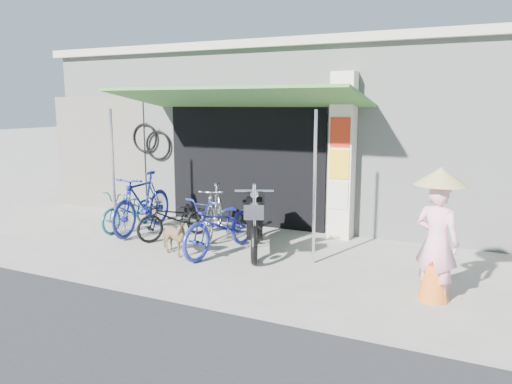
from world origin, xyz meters
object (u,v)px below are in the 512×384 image
at_px(bike_teal, 129,209).
at_px(nun, 437,235).
at_px(moped, 255,219).
at_px(bike_silver, 214,210).
at_px(street_dog, 173,237).
at_px(bike_blue, 142,203).
at_px(bike_black, 175,217).
at_px(bike_navy, 222,224).

relative_size(bike_teal, nun, 0.89).
distance_m(bike_teal, moped, 2.89).
bearing_deg(bike_silver, street_dog, -109.17).
xyz_separation_m(bike_blue, bike_black, (0.85, -0.14, -0.18)).
distance_m(bike_black, bike_navy, 1.28).
bearing_deg(bike_navy, nun, -1.81).
relative_size(bike_black, nun, 0.89).
height_order(bike_teal, street_dog, bike_teal).
bearing_deg(bike_black, moped, 26.39).
bearing_deg(bike_teal, bike_silver, 8.59).
xyz_separation_m(bike_blue, street_dog, (1.41, -1.03, -0.27)).
relative_size(bike_blue, nun, 1.13).
distance_m(bike_blue, moped, 2.49).
height_order(bike_teal, bike_navy, bike_navy).
bearing_deg(bike_navy, moped, 50.97).
bearing_deg(moped, bike_silver, 130.60).
xyz_separation_m(bike_silver, nun, (4.06, -1.52, 0.36)).
height_order(bike_black, nun, nun).
bearing_deg(bike_blue, bike_silver, 9.24).
height_order(bike_silver, nun, nun).
relative_size(bike_black, moped, 0.77).
height_order(bike_silver, moped, moped).
distance_m(bike_teal, bike_black, 1.26).
distance_m(bike_black, bike_silver, 0.73).
height_order(moped, nun, nun).
xyz_separation_m(bike_teal, bike_blue, (0.39, -0.06, 0.18)).
distance_m(bike_black, moped, 1.64).
xyz_separation_m(bike_teal, street_dog, (1.80, -1.10, -0.09)).
bearing_deg(street_dog, bike_teal, 77.55).
xyz_separation_m(street_dog, moped, (1.07, 0.87, 0.23)).
bearing_deg(bike_teal, bike_navy, -14.51).
bearing_deg(bike_black, street_dog, -30.76).
relative_size(bike_blue, bike_navy, 1.03).
distance_m(bike_black, nun, 4.74).
height_order(bike_teal, moped, moped).
height_order(bike_black, moped, moped).
relative_size(bike_blue, bike_silver, 1.19).
distance_m(bike_blue, bike_silver, 1.44).
bearing_deg(street_dog, bike_black, 50.91).
bearing_deg(bike_silver, bike_navy, -73.53).
xyz_separation_m(bike_silver, bike_navy, (0.66, -0.90, 0.00)).
relative_size(bike_silver, street_dog, 2.24).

